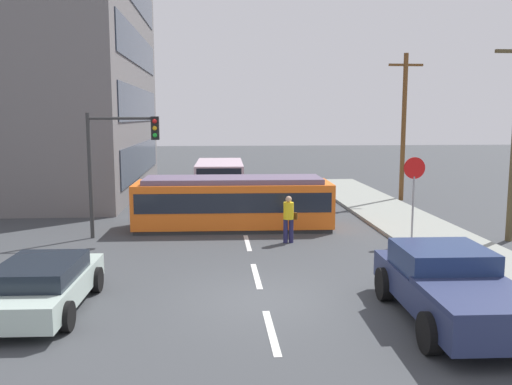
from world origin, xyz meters
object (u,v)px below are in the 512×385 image
streetcar_tram (233,202)px  parked_sedan_near (43,284)px  city_bus (220,177)px  traffic_light_mast (119,151)px  pedestrian_crossing (289,216)px  utility_pole_mid (404,125)px  stop_sign (414,181)px  pickup_truck_parked (450,286)px

streetcar_tram → parked_sedan_near: streetcar_tram is taller
city_bus → traffic_light_mast: size_ratio=1.29×
parked_sedan_near → pedestrian_crossing: bearing=43.9°
pedestrian_crossing → utility_pole_mid: utility_pole_mid is taller
city_bus → stop_sign: (6.70, -11.48, 1.08)m
pickup_truck_parked → utility_pole_mid: utility_pole_mid is taller
stop_sign → streetcar_tram: bearing=155.3°
parked_sedan_near → traffic_light_mast: (0.51, 7.59, 2.58)m
stop_sign → city_bus: bearing=120.3°
city_bus → pedestrian_crossing: (2.30, -11.28, -0.17)m
parked_sedan_near → traffic_light_mast: size_ratio=0.94×
streetcar_tram → city_bus: bearing=92.9°
stop_sign → utility_pole_mid: bearing=72.8°
pickup_truck_parked → parked_sedan_near: pickup_truck_parked is taller
streetcar_tram → pickup_truck_parked: size_ratio=1.54×
city_bus → pedestrian_crossing: size_ratio=3.53×
streetcar_tram → utility_pole_mid: utility_pole_mid is taller
parked_sedan_near → city_bus: bearing=76.4°
streetcar_tram → pedestrian_crossing: size_ratio=4.65×
pedestrian_crossing → parked_sedan_near: (-6.54, -6.29, -0.32)m
stop_sign → pedestrian_crossing: bearing=177.4°
streetcar_tram → stop_sign: 6.98m
pickup_truck_parked → stop_sign: stop_sign is taller
utility_pole_mid → streetcar_tram: bearing=-144.3°
streetcar_tram → city_bus: (-0.44, 8.60, 0.05)m
stop_sign → parked_sedan_near: bearing=-150.9°
pedestrian_crossing → parked_sedan_near: pedestrian_crossing is taller
traffic_light_mast → pickup_truck_parked: bearing=-46.6°
city_bus → pedestrian_crossing: city_bus is taller
parked_sedan_near → utility_pole_mid: 21.13m
stop_sign → traffic_light_mast: size_ratio=0.63×
streetcar_tram → parked_sedan_near: size_ratio=1.81×
stop_sign → utility_pole_mid: (2.93, 9.49, 1.82)m
pickup_truck_parked → traffic_light_mast: size_ratio=1.11×
parked_sedan_near → streetcar_tram: bearing=62.4°
city_bus → traffic_light_mast: traffic_light_mast is taller
parked_sedan_near → stop_sign: bearing=29.1°
pedestrian_crossing → pickup_truck_parked: size_ratio=0.33×
city_bus → parked_sedan_near: bearing=-103.6°
city_bus → traffic_light_mast: 10.86m
stop_sign → utility_pole_mid: 10.10m
stop_sign → traffic_light_mast: traffic_light_mast is taller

